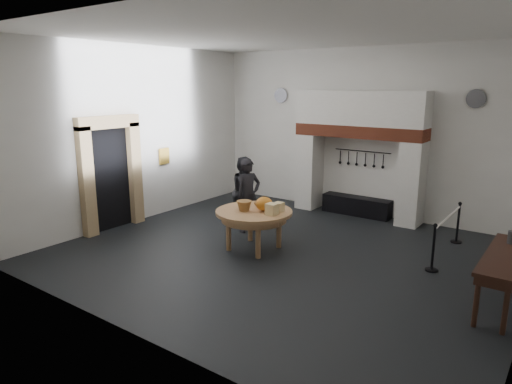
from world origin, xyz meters
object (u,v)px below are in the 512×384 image
Objects in this scene: iron_range at (357,206)px; side_table at (505,256)px; barrier_post_far at (458,224)px; visitor_far at (245,191)px; visitor_near at (248,196)px; barrier_post_near at (433,249)px; work_table at (254,212)px.

side_table reaches higher than iron_range.
barrier_post_far is (-1.30, 2.84, -0.42)m from side_table.
iron_range is 3.25m from visitor_far.
visitor_near is at bearing -118.01° from iron_range.
visitor_far is (-0.40, 0.40, -0.02)m from visitor_near.
side_table and barrier_post_far have the same top height.
side_table is 1.60m from barrier_post_near.
side_table is at bearing 2.37° from work_table.
iron_range is 3.37m from visitor_near.
barrier_post_far is at bearing 114.51° from side_table.
visitor_near reaches higher than barrier_post_near.
visitor_near is at bearing -150.74° from visitor_far.
work_table is 0.92× the size of visitor_near.
side_table is at bearing -41.72° from iron_range.
barrier_post_far is at bearing -43.61° from visitor_near.
barrier_post_near is at bearing -45.10° from iron_range.
visitor_near reaches higher than side_table.
barrier_post_near is (-1.30, 0.84, -0.42)m from side_table.
visitor_near is 1.02× the size of visitor_far.
side_table is 3.15m from barrier_post_far.
visitor_near is (-0.85, 0.93, 0.06)m from work_table.
visitor_far reaches higher than work_table.
barrier_post_near is (2.80, -2.81, 0.20)m from iron_range.
barrier_post_far is at bearing 90.00° from barrier_post_near.
visitor_near reaches higher than work_table.
iron_range is 5.53m from side_table.
side_table is 2.44× the size of barrier_post_far.
visitor_near is 5.70m from side_table.
visitor_near is 1.99× the size of barrier_post_far.
barrier_post_near is at bearing 146.98° from side_table.
iron_range is at bearing 79.66° from work_table.
visitor_near is 0.82× the size of side_table.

